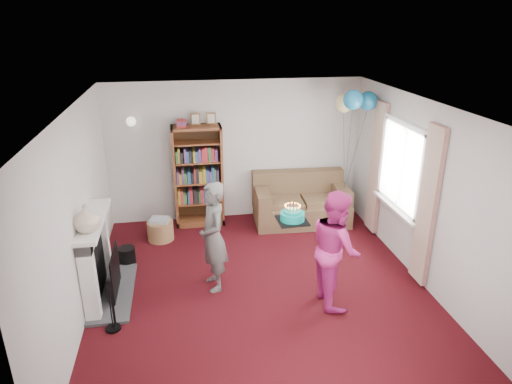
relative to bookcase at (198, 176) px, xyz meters
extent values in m
plane|color=black|center=(0.70, -2.30, -0.88)|extent=(5.00, 5.00, 0.00)
cube|color=silver|center=(0.70, 0.21, 0.37)|extent=(4.50, 0.02, 2.50)
cube|color=silver|center=(-1.56, -2.30, 0.37)|extent=(0.02, 5.00, 2.50)
cube|color=silver|center=(2.96, -2.30, 0.37)|extent=(0.02, 5.00, 2.50)
cube|color=white|center=(0.70, -2.30, 1.63)|extent=(4.50, 5.00, 0.01)
cube|color=#3F3F42|center=(-1.30, -2.10, -0.86)|extent=(0.55, 1.40, 0.04)
cube|color=white|center=(-1.45, -2.65, -0.35)|extent=(0.18, 0.14, 1.06)
cube|color=white|center=(-1.45, -1.55, -0.35)|extent=(0.18, 0.14, 1.06)
cube|color=white|center=(-1.45, -2.10, 0.12)|extent=(0.18, 1.24, 0.16)
cube|color=white|center=(-1.42, -2.10, 0.22)|extent=(0.28, 1.35, 0.05)
cube|color=black|center=(-1.47, -2.10, -0.40)|extent=(0.10, 0.80, 0.86)
cube|color=black|center=(-1.23, -2.10, -0.55)|extent=(0.02, 0.70, 0.60)
cylinder|color=black|center=(-1.20, -2.88, -0.56)|extent=(0.18, 0.18, 0.64)
cylinder|color=black|center=(-1.17, -1.30, -0.75)|extent=(0.26, 0.26, 0.26)
cube|color=white|center=(2.91, -1.70, 1.20)|extent=(0.08, 1.30, 0.08)
cube|color=white|center=(2.91, -1.70, -0.05)|extent=(0.08, 1.30, 0.08)
cube|color=white|center=(2.94, -1.70, 0.57)|extent=(0.01, 1.15, 1.20)
cube|color=white|center=(2.88, -1.70, -0.08)|extent=(0.14, 1.32, 0.04)
cube|color=#C3B093|center=(2.90, -2.52, 0.27)|extent=(0.07, 0.38, 2.20)
cube|color=#C3B093|center=(2.90, -0.88, 0.27)|extent=(0.07, 0.38, 2.20)
cylinder|color=gold|center=(-1.05, 0.15, 1.02)|extent=(0.04, 0.12, 0.04)
sphere|color=white|center=(-1.05, 0.06, 1.00)|extent=(0.16, 0.16, 0.16)
cube|color=#472B14|center=(0.00, 0.16, 0.01)|extent=(0.84, 0.04, 1.78)
cube|color=brown|center=(-0.40, -0.03, 0.01)|extent=(0.04, 0.42, 1.78)
cube|color=brown|center=(0.40, -0.03, 0.01)|extent=(0.04, 0.42, 1.78)
cube|color=brown|center=(0.00, -0.03, 0.88)|extent=(0.84, 0.42, 0.04)
cube|color=brown|center=(0.00, -0.03, -0.83)|extent=(0.84, 0.42, 0.10)
cube|color=brown|center=(0.00, -0.03, -0.46)|extent=(0.76, 0.38, 0.03)
cube|color=brown|center=(0.00, -0.03, -0.08)|extent=(0.76, 0.38, 0.02)
cube|color=brown|center=(0.00, -0.03, 0.29)|extent=(0.76, 0.38, 0.02)
cube|color=brown|center=(0.00, -0.03, 0.62)|extent=(0.76, 0.38, 0.02)
cube|color=maroon|center=(-0.23, -0.05, 0.96)|extent=(0.16, 0.22, 0.12)
cube|color=brown|center=(0.00, 0.02, 1.01)|extent=(0.16, 0.02, 0.20)
cube|color=brown|center=(0.26, 0.02, 1.01)|extent=(0.16, 0.02, 0.20)
cube|color=brown|center=(1.81, -0.30, -0.68)|extent=(1.66, 0.88, 0.39)
cube|color=brown|center=(1.81, 0.02, -0.34)|extent=(1.66, 0.24, 0.69)
cube|color=brown|center=(1.09, -0.30, -0.49)|extent=(0.24, 0.83, 0.54)
cube|color=brown|center=(2.52, -0.30, -0.49)|extent=(0.24, 0.83, 0.54)
cube|color=brown|center=(1.43, -0.38, -0.46)|extent=(0.70, 0.58, 0.12)
cube|color=brown|center=(2.18, -0.38, -0.46)|extent=(0.70, 0.58, 0.12)
cylinder|color=#A87C4E|center=(-0.69, -0.58, -0.72)|extent=(0.43, 0.43, 0.32)
cube|color=beige|center=(-0.69, -0.58, -0.52)|extent=(0.30, 0.24, 0.06)
imported|color=black|center=(0.08, -2.15, -0.12)|extent=(0.46, 0.61, 1.52)
imported|color=#C3277A|center=(1.58, -2.73, -0.11)|extent=(0.60, 0.76, 1.54)
cube|color=black|center=(1.06, -2.54, 0.23)|extent=(0.37, 0.37, 0.02)
cylinder|color=#0C8F82|center=(1.06, -2.54, 0.29)|extent=(0.31, 0.31, 0.10)
cylinder|color=#0C8F82|center=(1.06, -2.54, 0.35)|extent=(0.22, 0.22, 0.04)
cylinder|color=#D55F74|center=(1.15, -2.54, 0.38)|extent=(0.01, 0.01, 0.09)
sphere|color=orange|center=(1.15, -2.54, 0.43)|extent=(0.02, 0.02, 0.02)
cylinder|color=#D55F74|center=(1.14, -2.50, 0.38)|extent=(0.01, 0.01, 0.09)
sphere|color=orange|center=(1.14, -2.50, 0.43)|extent=(0.02, 0.02, 0.02)
cylinder|color=#D55F74|center=(1.11, -2.46, 0.38)|extent=(0.01, 0.01, 0.09)
sphere|color=orange|center=(1.11, -2.46, 0.43)|extent=(0.02, 0.02, 0.02)
cylinder|color=#D55F74|center=(1.07, -2.45, 0.38)|extent=(0.01, 0.01, 0.09)
sphere|color=orange|center=(1.07, -2.45, 0.43)|extent=(0.02, 0.02, 0.02)
cylinder|color=#D55F74|center=(1.02, -2.45, 0.38)|extent=(0.01, 0.01, 0.09)
sphere|color=orange|center=(1.02, -2.45, 0.43)|extent=(0.02, 0.02, 0.02)
cylinder|color=#D55F74|center=(0.99, -2.48, 0.38)|extent=(0.01, 0.01, 0.09)
sphere|color=orange|center=(0.99, -2.48, 0.43)|extent=(0.02, 0.02, 0.02)
cylinder|color=#D55F74|center=(0.97, -2.52, 0.38)|extent=(0.01, 0.01, 0.09)
sphere|color=orange|center=(0.97, -2.52, 0.43)|extent=(0.02, 0.02, 0.02)
cylinder|color=#D55F74|center=(0.97, -2.56, 0.38)|extent=(0.01, 0.01, 0.09)
sphere|color=orange|center=(0.97, -2.56, 0.43)|extent=(0.02, 0.02, 0.02)
cylinder|color=#D55F74|center=(0.99, -2.60, 0.38)|extent=(0.01, 0.01, 0.09)
sphere|color=orange|center=(0.99, -2.60, 0.43)|extent=(0.02, 0.02, 0.02)
cylinder|color=#D55F74|center=(1.02, -2.63, 0.38)|extent=(0.01, 0.01, 0.09)
sphere|color=orange|center=(1.02, -2.63, 0.43)|extent=(0.02, 0.02, 0.02)
cylinder|color=#D55F74|center=(1.07, -2.63, 0.38)|extent=(0.01, 0.01, 0.09)
sphere|color=orange|center=(1.07, -2.63, 0.43)|extent=(0.02, 0.02, 0.02)
cylinder|color=#D55F74|center=(1.11, -2.62, 0.38)|extent=(0.01, 0.01, 0.09)
sphere|color=orange|center=(1.11, -2.62, 0.43)|extent=(0.02, 0.02, 0.02)
cylinder|color=#D55F74|center=(1.14, -2.58, 0.38)|extent=(0.01, 0.01, 0.09)
sphere|color=orange|center=(1.14, -2.58, 0.43)|extent=(0.02, 0.02, 0.02)
sphere|color=#3F3F3F|center=(2.52, -0.50, -0.21)|extent=(0.02, 0.02, 0.02)
sphere|color=#176A94|center=(2.76, -0.62, 1.34)|extent=(0.31, 0.31, 0.31)
sphere|color=#E5D68C|center=(2.43, -0.43, 1.28)|extent=(0.31, 0.31, 0.31)
sphere|color=#176A94|center=(2.43, -0.81, 1.40)|extent=(0.31, 0.31, 0.31)
imported|color=beige|center=(-1.42, -2.45, 0.41)|extent=(0.41, 0.41, 0.33)
camera|label=1|loc=(-0.27, -7.60, 2.65)|focal=32.00mm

